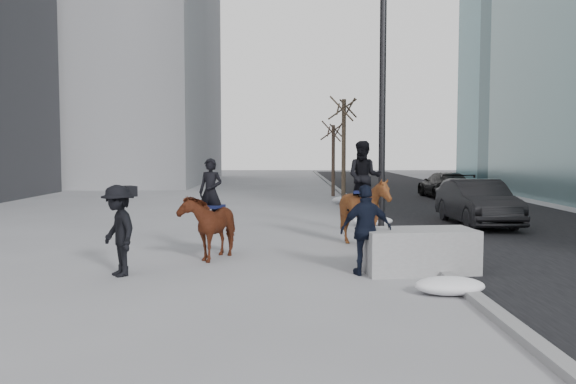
{
  "coord_description": "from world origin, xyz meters",
  "views": [
    {
      "loc": [
        -0.04,
        -12.07,
        2.43
      ],
      "look_at": [
        0.0,
        1.2,
        1.5
      ],
      "focal_mm": 38.0,
      "sensor_mm": 36.0,
      "label": 1
    }
  ],
  "objects_px": {
    "car_near": "(477,203)",
    "mounted_left": "(210,221)",
    "planter": "(419,251)",
    "mounted_right": "(365,204)"
  },
  "relations": [
    {
      "from": "planter",
      "to": "car_near",
      "type": "height_order",
      "value": "car_near"
    },
    {
      "from": "planter",
      "to": "mounted_right",
      "type": "xyz_separation_m",
      "value": [
        -0.65,
        3.29,
        0.63
      ]
    },
    {
      "from": "planter",
      "to": "car_near",
      "type": "xyz_separation_m",
      "value": [
        3.51,
        7.5,
        0.3
      ]
    },
    {
      "from": "car_near",
      "to": "mounted_left",
      "type": "bearing_deg",
      "value": -144.69
    },
    {
      "from": "mounted_left",
      "to": "mounted_right",
      "type": "xyz_separation_m",
      "value": [
        3.66,
        1.64,
        0.23
      ]
    },
    {
      "from": "mounted_right",
      "to": "car_near",
      "type": "bearing_deg",
      "value": 45.33
    },
    {
      "from": "planter",
      "to": "mounted_left",
      "type": "relative_size",
      "value": 0.97
    },
    {
      "from": "planter",
      "to": "mounted_right",
      "type": "bearing_deg",
      "value": 101.25
    },
    {
      "from": "planter",
      "to": "car_near",
      "type": "distance_m",
      "value": 8.28
    },
    {
      "from": "planter",
      "to": "mounted_left",
      "type": "height_order",
      "value": "mounted_left"
    }
  ]
}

